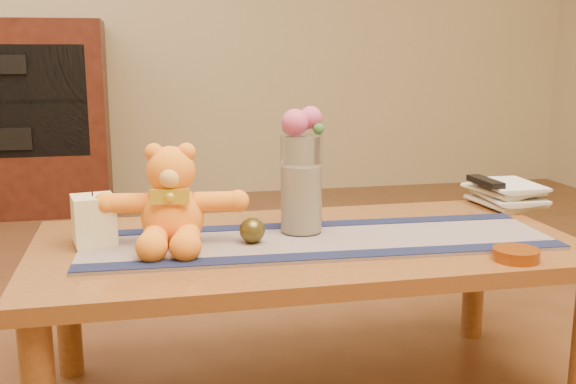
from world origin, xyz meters
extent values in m
cube|color=brown|center=(0.00, 0.00, 0.43)|extent=(1.40, 0.70, 0.04)
cylinder|color=brown|center=(-0.64, 0.29, 0.21)|extent=(0.07, 0.07, 0.41)
cylinder|color=brown|center=(0.64, 0.29, 0.21)|extent=(0.07, 0.07, 0.41)
cube|color=#1A1E4B|center=(0.03, -0.03, 0.45)|extent=(1.21, 0.40, 0.01)
cube|color=#121736|center=(0.02, -0.17, 0.46)|extent=(1.20, 0.11, 0.00)
cube|color=#121736|center=(0.03, 0.12, 0.46)|extent=(1.20, 0.11, 0.00)
cube|color=beige|center=(-0.54, 0.06, 0.52)|extent=(0.12, 0.12, 0.12)
cylinder|color=black|center=(-0.54, 0.06, 0.58)|extent=(0.00, 0.00, 0.01)
cylinder|color=silver|center=(0.00, 0.05, 0.59)|extent=(0.11, 0.11, 0.26)
cylinder|color=beige|center=(0.00, 0.05, 0.55)|extent=(0.09, 0.09, 0.18)
sphere|color=#C7467C|center=(-0.02, 0.04, 0.75)|extent=(0.07, 0.07, 0.07)
sphere|color=#C7467C|center=(0.02, 0.06, 0.76)|extent=(0.06, 0.06, 0.06)
sphere|color=#5372B5|center=(0.01, 0.09, 0.75)|extent=(0.04, 0.04, 0.04)
sphere|color=#5372B5|center=(-0.03, 0.07, 0.74)|extent=(0.04, 0.04, 0.04)
sphere|color=#33662D|center=(0.04, 0.03, 0.74)|extent=(0.03, 0.03, 0.03)
sphere|color=#474017|center=(-0.15, -0.02, 0.49)|extent=(0.08, 0.08, 0.06)
imported|color=beige|center=(0.63, 0.24, 0.46)|extent=(0.18, 0.24, 0.02)
imported|color=beige|center=(0.63, 0.24, 0.48)|extent=(0.18, 0.23, 0.02)
imported|color=beige|center=(0.62, 0.24, 0.50)|extent=(0.19, 0.24, 0.02)
imported|color=beige|center=(0.63, 0.24, 0.52)|extent=(0.17, 0.23, 0.02)
cube|color=black|center=(0.63, 0.23, 0.54)|extent=(0.05, 0.16, 0.02)
cylinder|color=#BF5914|center=(0.44, -0.27, 0.46)|extent=(0.14, 0.14, 0.03)
camera|label=1|loc=(-0.41, -1.66, 0.94)|focal=42.39mm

